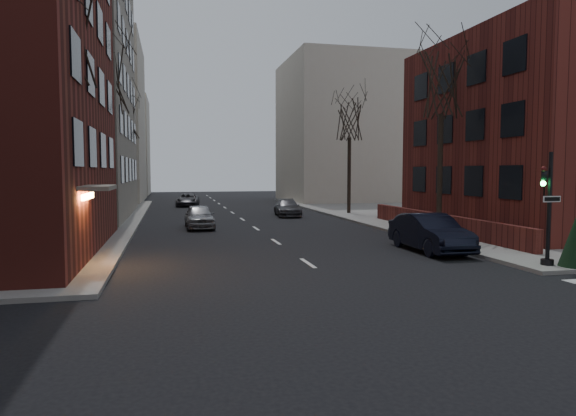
# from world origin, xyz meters

# --- Properties ---
(ground) EXTENTS (160.00, 160.00, 0.00)m
(ground) POSITION_xyz_m (0.00, 0.00, 0.00)
(ground) COLOR black
(ground) RESTS_ON ground
(building_right_brick) EXTENTS (12.00, 14.00, 11.00)m
(building_right_brick) POSITION_xyz_m (16.50, 19.00, 5.50)
(building_right_brick) COLOR maroon
(building_right_brick) RESTS_ON ground
(low_wall_right) EXTENTS (0.35, 16.00, 1.00)m
(low_wall_right) POSITION_xyz_m (9.30, 19.00, 0.65)
(low_wall_right) COLOR maroon
(low_wall_right) RESTS_ON sidewalk_far_right
(building_distant_la) EXTENTS (14.00, 16.00, 18.00)m
(building_distant_la) POSITION_xyz_m (-15.00, 55.00, 9.00)
(building_distant_la) COLOR beige
(building_distant_la) RESTS_ON ground
(building_distant_ra) EXTENTS (14.00, 14.00, 16.00)m
(building_distant_ra) POSITION_xyz_m (15.00, 50.00, 8.00)
(building_distant_ra) COLOR beige
(building_distant_ra) RESTS_ON ground
(building_distant_lb) EXTENTS (10.00, 12.00, 14.00)m
(building_distant_lb) POSITION_xyz_m (-13.00, 72.00, 7.00)
(building_distant_lb) COLOR beige
(building_distant_lb) RESTS_ON ground
(traffic_signal) EXTENTS (0.76, 0.44, 4.00)m
(traffic_signal) POSITION_xyz_m (7.94, 8.99, 1.91)
(traffic_signal) COLOR black
(traffic_signal) RESTS_ON sidewalk_far_right
(tree_left_a) EXTENTS (4.18, 4.18, 10.26)m
(tree_left_a) POSITION_xyz_m (-8.80, 14.00, 8.47)
(tree_left_a) COLOR #2D231C
(tree_left_a) RESTS_ON sidewalk_far_left
(tree_left_b) EXTENTS (4.40, 4.40, 10.80)m
(tree_left_b) POSITION_xyz_m (-8.80, 26.00, 8.91)
(tree_left_b) COLOR #2D231C
(tree_left_b) RESTS_ON sidewalk_far_left
(tree_left_c) EXTENTS (3.96, 3.96, 9.72)m
(tree_left_c) POSITION_xyz_m (-8.80, 40.00, 8.03)
(tree_left_c) COLOR #2D231C
(tree_left_c) RESTS_ON sidewalk_far_left
(tree_right_a) EXTENTS (3.96, 3.96, 9.72)m
(tree_right_a) POSITION_xyz_m (8.80, 18.00, 8.03)
(tree_right_a) COLOR #2D231C
(tree_right_a) RESTS_ON sidewalk_far_right
(tree_right_b) EXTENTS (3.74, 3.74, 9.18)m
(tree_right_b) POSITION_xyz_m (8.80, 32.00, 7.59)
(tree_right_b) COLOR #2D231C
(tree_right_b) RESTS_ON sidewalk_far_right
(streetlamp_near) EXTENTS (0.36, 0.36, 6.28)m
(streetlamp_near) POSITION_xyz_m (-8.20, 22.00, 4.24)
(streetlamp_near) COLOR black
(streetlamp_near) RESTS_ON sidewalk_far_left
(streetlamp_far) EXTENTS (0.36, 0.36, 6.28)m
(streetlamp_far) POSITION_xyz_m (-8.20, 42.00, 4.24)
(streetlamp_far) COLOR black
(streetlamp_far) RESTS_ON sidewalk_far_left
(parked_sedan) EXTENTS (1.73, 4.95, 1.63)m
(parked_sedan) POSITION_xyz_m (5.88, 13.55, 0.82)
(parked_sedan) COLOR black
(parked_sedan) RESTS_ON ground
(car_lane_silver) EXTENTS (1.74, 4.24, 1.44)m
(car_lane_silver) POSITION_xyz_m (-3.33, 24.92, 0.72)
(car_lane_silver) COLOR gray
(car_lane_silver) RESTS_ON ground
(car_lane_gray) EXTENTS (2.19, 4.56, 1.28)m
(car_lane_gray) POSITION_xyz_m (3.75, 31.82, 0.64)
(car_lane_gray) COLOR #404045
(car_lane_gray) RESTS_ON ground
(car_lane_far) EXTENTS (2.55, 4.67, 1.24)m
(car_lane_far) POSITION_xyz_m (-3.36, 44.68, 0.62)
(car_lane_far) COLOR #3D3C41
(car_lane_far) RESTS_ON ground
(sandwich_board) EXTENTS (0.57, 0.70, 0.98)m
(sandwich_board) POSITION_xyz_m (7.85, 17.53, 0.64)
(sandwich_board) COLOR white
(sandwich_board) RESTS_ON sidewalk_far_right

